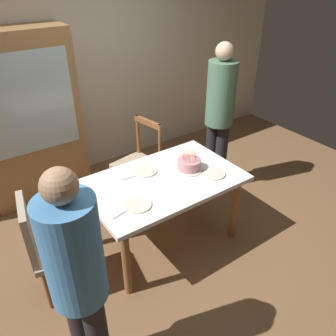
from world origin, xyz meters
TOP-DOWN VIEW (x-y plane):
  - ground at (0.00, 0.00)m, footprint 6.40×6.40m
  - back_wall at (0.00, 1.85)m, footprint 6.40×0.10m
  - dining_table at (0.00, 0.00)m, footprint 1.42×0.90m
  - birthday_cake at (0.29, 0.00)m, footprint 0.28×0.28m
  - plate_near_celebrant at (-0.39, -0.20)m, footprint 0.22×0.22m
  - plate_far_side at (-0.07, 0.20)m, footprint 0.22×0.22m
  - plate_near_guest at (0.43, -0.20)m, footprint 0.22×0.22m
  - fork_near_celebrant at (-0.55, -0.22)m, footprint 0.18×0.05m
  - fork_far_side at (-0.23, 0.19)m, footprint 0.18×0.03m
  - chair_spindle_back at (0.18, 0.77)m, footprint 0.52×0.52m
  - chair_upholstered at (-1.10, 0.04)m, footprint 0.51×0.51m
  - person_celebrant at (-1.12, -0.79)m, footprint 0.32×0.32m
  - person_guest at (1.08, 0.46)m, footprint 0.32×0.32m
  - china_cabinet at (-0.73, 1.56)m, footprint 1.10×0.45m

SIDE VIEW (x-z plane):
  - ground at x=0.00m, z-range 0.00..0.00m
  - chair_spindle_back at x=0.18m, z-range -0.02..0.93m
  - chair_upholstered at x=-1.10m, z-range 0.06..1.01m
  - dining_table at x=0.00m, z-range 0.27..1.02m
  - fork_near_celebrant at x=-0.55m, z-range 0.75..0.75m
  - fork_far_side at x=-0.23m, z-range 0.75..0.75m
  - plate_near_celebrant at x=-0.39m, z-range 0.75..0.76m
  - plate_far_side at x=-0.07m, z-range 0.75..0.76m
  - plate_near_guest at x=0.43m, z-range 0.75..0.76m
  - birthday_cake at x=0.29m, z-range 0.71..0.88m
  - person_celebrant at x=-1.12m, z-range 0.12..1.77m
  - china_cabinet at x=-0.73m, z-range 0.00..1.90m
  - person_guest at x=1.08m, z-range 0.13..1.87m
  - back_wall at x=0.00m, z-range 0.00..2.60m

